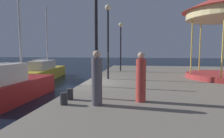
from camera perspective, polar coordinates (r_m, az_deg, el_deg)
name	(u,v)px	position (r m, az deg, el deg)	size (l,w,h in m)	color
ground_plane	(85,95)	(10.94, -8.15, -7.96)	(120.00, 120.00, 0.00)	black
quay_dock	(202,92)	(10.94, 25.82, -6.31)	(12.67, 24.05, 0.80)	gray
sailboat_yellow	(44,72)	(17.69, -20.07, -0.89)	(2.60, 7.44, 6.70)	gold
sailboat_red	(14,86)	(10.83, -27.80, -4.70)	(1.79, 5.01, 5.59)	maroon
lamp_post_near_edge	(96,13)	(6.90, -4.92, 16.82)	(0.36, 0.36, 4.56)	black
lamp_post_mid_promenade	(108,29)	(11.63, -1.24, 12.17)	(0.36, 0.36, 4.55)	black
lamp_post_far_end	(121,38)	(16.33, 2.67, 9.47)	(0.36, 0.36, 4.17)	black
bollard_south	(70,94)	(6.90, -12.80, -7.50)	(0.24, 0.24, 0.40)	#2D2D33
bollard_center	(64,99)	(6.33, -14.55, -8.74)	(0.24, 0.24, 0.40)	#2D2D33
person_near_carousel	(141,79)	(6.45, 8.84, -2.92)	(0.34, 0.34, 1.71)	#B23833
person_mid_promenade	(97,80)	(5.98, -4.66, -3.29)	(0.34, 0.34, 1.76)	#514C56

